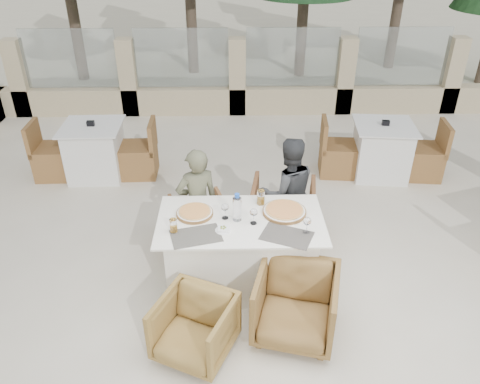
{
  "coord_description": "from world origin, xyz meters",
  "views": [
    {
      "loc": [
        -0.14,
        -3.69,
        3.29
      ],
      "look_at": [
        -0.05,
        0.31,
        0.9
      ],
      "focal_mm": 35.0,
      "sensor_mm": 36.0,
      "label": 1
    }
  ],
  "objects_px": {
    "bg_table_b": "(381,150)",
    "dining_table": "(241,251)",
    "pizza_right": "(284,211)",
    "armchair_far_left": "(199,221)",
    "beer_glass_left": "(174,226)",
    "armchair_far_right": "(283,210)",
    "armchair_near_right": "(296,304)",
    "bg_table_a": "(95,151)",
    "pizza_left": "(195,213)",
    "olive_dish": "(223,229)",
    "wine_glass_centre": "(225,210)",
    "wine_glass_near": "(254,215)",
    "armchair_near_left": "(195,328)",
    "wine_glass_corner": "(307,224)",
    "diner_right": "(288,193)",
    "beer_glass_right": "(261,197)",
    "diner_left": "(198,203)",
    "water_bottle": "(237,207)"
  },
  "relations": [
    {
      "from": "pizza_right",
      "to": "wine_glass_centre",
      "type": "distance_m",
      "value": 0.59
    },
    {
      "from": "olive_dish",
      "to": "armchair_near_right",
      "type": "relative_size",
      "value": 0.15
    },
    {
      "from": "pizza_right",
      "to": "bg_table_a",
      "type": "distance_m",
      "value": 3.35
    },
    {
      "from": "dining_table",
      "to": "armchair_near_right",
      "type": "distance_m",
      "value": 0.84
    },
    {
      "from": "dining_table",
      "to": "diner_right",
      "type": "distance_m",
      "value": 0.91
    },
    {
      "from": "wine_glass_centre",
      "to": "wine_glass_near",
      "type": "relative_size",
      "value": 1.0
    },
    {
      "from": "wine_glass_near",
      "to": "diner_right",
      "type": "xyz_separation_m",
      "value": [
        0.42,
        0.76,
        -0.21
      ]
    },
    {
      "from": "armchair_far_right",
      "to": "armchair_near_left",
      "type": "bearing_deg",
      "value": 70.76
    },
    {
      "from": "pizza_right",
      "to": "armchair_far_right",
      "type": "xyz_separation_m",
      "value": [
        0.08,
        0.72,
        -0.46
      ]
    },
    {
      "from": "dining_table",
      "to": "pizza_right",
      "type": "distance_m",
      "value": 0.61
    },
    {
      "from": "armchair_near_left",
      "to": "bg_table_b",
      "type": "xyz_separation_m",
      "value": [
        2.47,
        3.18,
        0.1
      ]
    },
    {
      "from": "pizza_right",
      "to": "wine_glass_corner",
      "type": "bearing_deg",
      "value": -63.01
    },
    {
      "from": "wine_glass_centre",
      "to": "wine_glass_corner",
      "type": "xyz_separation_m",
      "value": [
        0.75,
        -0.25,
        0.0
      ]
    },
    {
      "from": "dining_table",
      "to": "beer_glass_right",
      "type": "xyz_separation_m",
      "value": [
        0.21,
        0.28,
        0.46
      ]
    },
    {
      "from": "wine_glass_corner",
      "to": "bg_table_a",
      "type": "bearing_deg",
      "value": 135.43
    },
    {
      "from": "armchair_far_right",
      "to": "armchair_near_right",
      "type": "xyz_separation_m",
      "value": [
        -0.04,
        -1.51,
        -0.01
      ]
    },
    {
      "from": "beer_glass_right",
      "to": "armchair_far_left",
      "type": "bearing_deg",
      "value": 147.78
    },
    {
      "from": "bg_table_b",
      "to": "armchair_near_left",
      "type": "bearing_deg",
      "value": -122.1
    },
    {
      "from": "beer_glass_left",
      "to": "pizza_right",
      "type": "bearing_deg",
      "value": 15.49
    },
    {
      "from": "wine_glass_centre",
      "to": "beer_glass_left",
      "type": "height_order",
      "value": "wine_glass_centre"
    },
    {
      "from": "pizza_right",
      "to": "armchair_far_left",
      "type": "distance_m",
      "value": 1.18
    },
    {
      "from": "water_bottle",
      "to": "bg_table_a",
      "type": "distance_m",
      "value": 3.12
    },
    {
      "from": "armchair_far_left",
      "to": "pizza_left",
      "type": "bearing_deg",
      "value": 74.73
    },
    {
      "from": "wine_glass_corner",
      "to": "diner_right",
      "type": "xyz_separation_m",
      "value": [
        -0.06,
        0.92,
        -0.21
      ]
    },
    {
      "from": "beer_glass_left",
      "to": "armchair_far_right",
      "type": "relative_size",
      "value": 0.19
    },
    {
      "from": "bg_table_b",
      "to": "dining_table",
      "type": "bearing_deg",
      "value": -126.32
    },
    {
      "from": "bg_table_a",
      "to": "armchair_near_left",
      "type": "bearing_deg",
      "value": -64.8
    },
    {
      "from": "wine_glass_near",
      "to": "diner_left",
      "type": "relative_size",
      "value": 0.15
    },
    {
      "from": "wine_glass_centre",
      "to": "armchair_far_left",
      "type": "distance_m",
      "value": 0.94
    },
    {
      "from": "dining_table",
      "to": "armchair_far_right",
      "type": "distance_m",
      "value": 0.97
    },
    {
      "from": "armchair_near_left",
      "to": "wine_glass_corner",
      "type": "bearing_deg",
      "value": 58.42
    },
    {
      "from": "armchair_far_left",
      "to": "armchair_near_left",
      "type": "height_order",
      "value": "armchair_near_left"
    },
    {
      "from": "wine_glass_near",
      "to": "wine_glass_corner",
      "type": "xyz_separation_m",
      "value": [
        0.48,
        -0.16,
        0.0
      ]
    },
    {
      "from": "bg_table_a",
      "to": "wine_glass_near",
      "type": "bearing_deg",
      "value": -49.64
    },
    {
      "from": "dining_table",
      "to": "water_bottle",
      "type": "relative_size",
      "value": 5.54
    },
    {
      "from": "dining_table",
      "to": "pizza_right",
      "type": "xyz_separation_m",
      "value": [
        0.43,
        0.11,
        0.41
      ]
    },
    {
      "from": "wine_glass_centre",
      "to": "armchair_far_right",
      "type": "bearing_deg",
      "value": 50.5
    },
    {
      "from": "dining_table",
      "to": "armchair_near_right",
      "type": "height_order",
      "value": "dining_table"
    },
    {
      "from": "bg_table_a",
      "to": "beer_glass_left",
      "type": "bearing_deg",
      "value": -62.27
    },
    {
      "from": "armchair_near_left",
      "to": "bg_table_b",
      "type": "distance_m",
      "value": 4.03
    },
    {
      "from": "pizza_left",
      "to": "bg_table_b",
      "type": "height_order",
      "value": "pizza_left"
    },
    {
      "from": "armchair_near_right",
      "to": "bg_table_a",
      "type": "relative_size",
      "value": 0.44
    },
    {
      "from": "beer_glass_left",
      "to": "armchair_far_right",
      "type": "xyz_separation_m",
      "value": [
        1.13,
        1.01,
        -0.5
      ]
    },
    {
      "from": "olive_dish",
      "to": "armchair_far_right",
      "type": "bearing_deg",
      "value": 56.14
    },
    {
      "from": "armchair_near_left",
      "to": "pizza_right",
      "type": "bearing_deg",
      "value": 74.79
    },
    {
      "from": "diner_right",
      "to": "beer_glass_right",
      "type": "bearing_deg",
      "value": 42.29
    },
    {
      "from": "diner_left",
      "to": "beer_glass_right",
      "type": "bearing_deg",
      "value": 138.48
    },
    {
      "from": "pizza_left",
      "to": "armchair_near_left",
      "type": "bearing_deg",
      "value": -88.03
    },
    {
      "from": "armchair_near_right",
      "to": "diner_right",
      "type": "distance_m",
      "value": 1.42
    },
    {
      "from": "dining_table",
      "to": "wine_glass_near",
      "type": "distance_m",
      "value": 0.5
    }
  ]
}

